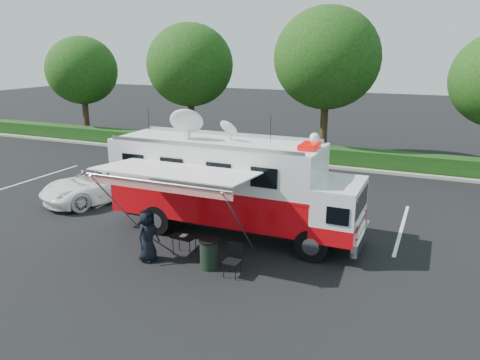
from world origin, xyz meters
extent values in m
plane|color=black|center=(0.00, 0.00, 0.00)|extent=(120.00, 120.00, 0.00)
cube|color=#9E998E|center=(4.00, 11.00, 0.07)|extent=(60.00, 0.35, 0.15)
cube|color=black|center=(4.00, 11.90, 0.50)|extent=(60.00, 1.20, 1.00)
cylinder|color=black|center=(-18.00, 13.00, 2.00)|extent=(0.44, 0.44, 4.00)
ellipsoid|color=#14380F|center=(-18.00, 13.00, 4.96)|extent=(5.12, 5.12, 4.86)
cylinder|color=black|center=(-9.00, 13.00, 2.20)|extent=(0.44, 0.44, 4.40)
ellipsoid|color=#14380F|center=(-9.00, 13.00, 5.46)|extent=(5.63, 5.63, 5.35)
cylinder|color=black|center=(0.00, 13.00, 2.40)|extent=(0.44, 0.44, 4.80)
ellipsoid|color=#14380F|center=(0.00, 13.00, 5.95)|extent=(6.14, 6.14, 5.84)
cube|color=silver|center=(-12.50, 3.00, 0.00)|extent=(0.12, 5.50, 0.01)
cube|color=silver|center=(-6.50, 3.00, 0.00)|extent=(0.12, 5.50, 0.01)
cube|color=silver|center=(-0.50, 3.00, 0.00)|extent=(0.12, 5.50, 0.01)
cube|color=silver|center=(5.50, 3.00, 0.00)|extent=(0.12, 5.50, 0.01)
cube|color=black|center=(0.00, 0.00, 0.54)|extent=(8.43, 1.37, 0.29)
cylinder|color=black|center=(3.14, -1.08, 0.54)|extent=(1.08, 0.31, 1.08)
cylinder|color=black|center=(3.14, 1.08, 0.54)|extent=(1.08, 0.31, 1.08)
cylinder|color=black|center=(-2.55, -1.08, 0.54)|extent=(1.08, 0.31, 1.08)
cylinder|color=black|center=(-2.55, 1.08, 0.54)|extent=(1.08, 0.31, 1.08)
cube|color=silver|center=(4.46, 0.00, 0.59)|extent=(0.20, 2.45, 0.39)
cube|color=silver|center=(3.72, 0.00, 1.52)|extent=(1.37, 2.45, 1.67)
cube|color=red|center=(3.72, 0.00, 0.93)|extent=(1.39, 2.47, 0.54)
cube|color=black|center=(4.36, 0.00, 1.81)|extent=(0.12, 2.15, 0.69)
cube|color=red|center=(-0.69, 0.00, 1.27)|extent=(7.45, 2.45, 1.18)
cube|color=red|center=(-0.69, 0.00, 1.86)|extent=(7.47, 2.47, 0.10)
cube|color=silver|center=(-0.69, 0.00, 2.60)|extent=(7.45, 2.45, 1.37)
cube|color=silver|center=(-0.69, 0.00, 3.32)|extent=(7.45, 2.45, 0.08)
cube|color=#CC0505|center=(2.65, 0.00, 3.46)|extent=(0.54, 0.93, 0.16)
sphere|color=silver|center=(2.55, 0.98, 3.56)|extent=(0.33, 0.33, 0.33)
ellipsoid|color=silver|center=(-1.76, -0.15, 4.02)|extent=(1.18, 1.18, 0.35)
ellipsoid|color=silver|center=(-0.29, 0.20, 3.82)|extent=(0.69, 0.69, 0.20)
cylinder|color=black|center=(-3.72, 0.39, 3.82)|extent=(0.02, 0.02, 0.98)
cylinder|color=black|center=(-2.16, 0.39, 3.82)|extent=(0.02, 0.02, 0.98)
cylinder|color=black|center=(1.18, 0.39, 3.82)|extent=(0.02, 0.02, 0.98)
cube|color=silver|center=(-0.88, -2.40, 2.84)|extent=(4.90, 2.35, 0.20)
cube|color=red|center=(-0.88, -3.56, 2.67)|extent=(4.90, 0.04, 0.27)
cylinder|color=#B2B2B7|center=(-0.88, -3.58, 2.78)|extent=(4.90, 0.07, 0.07)
cylinder|color=#B2B2B7|center=(-3.08, -2.48, 1.40)|extent=(0.05, 2.54, 2.83)
cylinder|color=#B2B2B7|center=(1.32, -2.48, 1.40)|extent=(0.05, 2.54, 2.83)
imported|color=white|center=(-7.07, 1.36, 0.00)|extent=(4.27, 5.73, 1.45)
imported|color=black|center=(-1.59, -3.08, 0.00)|extent=(0.66, 0.90, 1.69)
cube|color=black|center=(-0.77, -2.25, 0.62)|extent=(0.80, 0.60, 0.04)
cylinder|color=black|center=(-1.08, -2.45, 0.31)|extent=(0.02, 0.02, 0.62)
cylinder|color=black|center=(-1.08, -2.06, 0.31)|extent=(0.02, 0.02, 0.62)
cylinder|color=black|center=(-0.46, -2.45, 0.31)|extent=(0.02, 0.02, 0.62)
cylinder|color=black|center=(-0.46, -2.06, 0.31)|extent=(0.02, 0.02, 0.62)
cube|color=silver|center=(-0.82, -2.20, 0.64)|extent=(0.19, 0.27, 0.01)
cube|color=black|center=(1.28, -3.01, 0.47)|extent=(0.48, 0.48, 0.04)
cube|color=black|center=(1.28, -2.77, 0.73)|extent=(0.47, 0.05, 0.52)
cylinder|color=black|center=(1.09, -3.20, 0.24)|extent=(0.02, 0.02, 0.47)
cylinder|color=black|center=(1.09, -2.82, 0.24)|extent=(0.02, 0.02, 0.47)
cylinder|color=black|center=(1.47, -3.20, 0.24)|extent=(0.02, 0.02, 0.47)
cylinder|color=black|center=(1.47, -2.82, 0.24)|extent=(0.02, 0.02, 0.47)
cylinder|color=black|center=(0.41, -2.79, 0.44)|extent=(0.57, 0.57, 0.88)
cylinder|color=black|center=(0.41, -2.79, 0.90)|extent=(0.62, 0.62, 0.04)
camera|label=1|loc=(6.48, -14.36, 6.45)|focal=35.00mm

